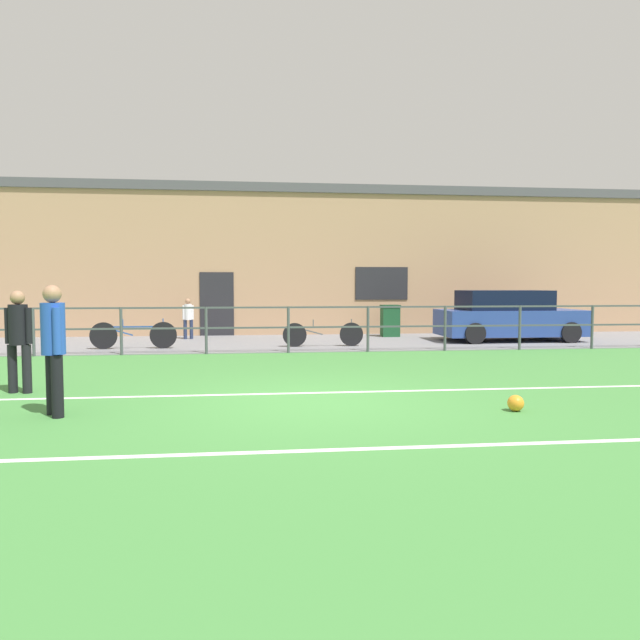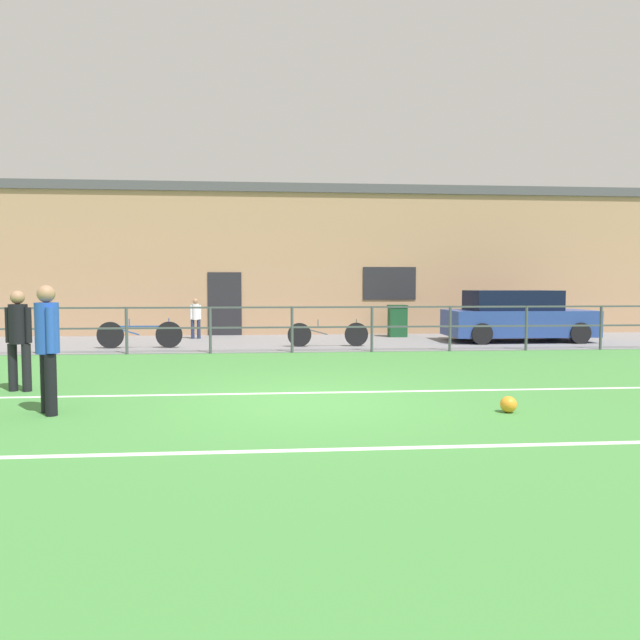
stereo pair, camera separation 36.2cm
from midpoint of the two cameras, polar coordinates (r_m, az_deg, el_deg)
ground at (r=8.39m, az=-0.07°, el=-8.17°), size 60.00×44.00×0.04m
field_line_touchline at (r=9.01m, az=-0.40°, el=-7.22°), size 36.00×0.11×0.00m
field_line_hash at (r=5.99m, az=1.93°, el=-12.72°), size 36.00×0.11×0.00m
pavement_strip at (r=16.79m, az=-2.46°, el=-2.23°), size 48.00×5.00×0.02m
perimeter_fence at (r=14.24m, az=-2.06°, el=-0.27°), size 36.07×0.07×1.15m
clubhouse_facade at (r=20.42m, az=-2.90°, el=5.85°), size 28.00×2.56×5.04m
player_goalkeeper at (r=10.11m, az=-26.76°, el=-1.27°), size 0.43×0.28×1.59m
player_striker at (r=8.13m, az=-24.22°, el=-1.93°), size 0.30×0.40×1.67m
soccer_ball_match at (r=8.08m, az=19.38°, el=-7.88°), size 0.22×0.22×0.22m
spectator_child at (r=18.18m, az=-11.65°, el=0.41°), size 0.34×0.22×1.25m
parked_car_red at (r=18.01m, az=19.42°, el=0.28°), size 4.20×1.87×1.50m
bicycle_parked_0 at (r=15.79m, az=-16.79°, el=-1.38°), size 2.21×0.04×0.78m
bicycle_parked_1 at (r=15.54m, az=1.45°, el=-1.41°), size 2.19×0.04×0.74m
trash_bin_0 at (r=18.68m, az=8.22°, el=-0.07°), size 0.59×0.50×1.02m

